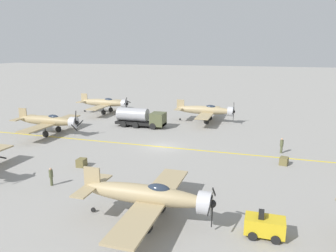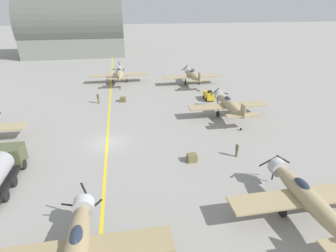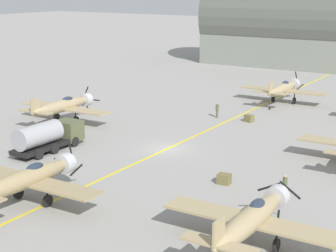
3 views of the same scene
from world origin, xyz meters
name	(u,v)px [view 3 (image 3 of 3)]	position (x,y,z in m)	size (l,w,h in m)	color
ground_plane	(167,149)	(0.00, 0.00, 0.00)	(400.00, 400.00, 0.00)	gray
taxiway_stripe	(167,149)	(0.00, 0.00, 0.00)	(0.30, 160.00, 0.01)	yellow
airplane_near_center	(28,178)	(-1.08, -17.42, 2.01)	(12.00, 9.98, 3.78)	#9E8960
airplane_mid_left	(63,106)	(-15.91, 2.70, 2.01)	(12.00, 9.98, 3.65)	tan
airplane_far_center	(283,89)	(1.88, 26.68, 2.01)	(12.00, 9.98, 3.77)	tan
airplane_near_right	(252,218)	(15.80, -15.35, 2.01)	(12.00, 9.98, 3.65)	tan
fuel_tanker	(48,136)	(-9.46, -6.60, 1.51)	(2.68, 8.00, 2.98)	black
ground_crew_walking	(285,185)	(14.38, -5.81, 0.93)	(0.37, 0.37, 1.70)	#515638
ground_crew_inspecting	(217,110)	(-1.84, 14.48, 1.01)	(0.40, 0.40, 1.85)	#515638
supply_crate_by_tanker	(224,179)	(9.23, -5.87, 0.42)	(1.02, 0.85, 0.85)	brown
supply_crate_mid_lane	(249,118)	(2.30, 14.65, 0.41)	(0.99, 0.83, 0.83)	brown
hangar	(287,24)	(-11.41, 63.04, 7.89)	(30.50, 17.69, 18.31)	gray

